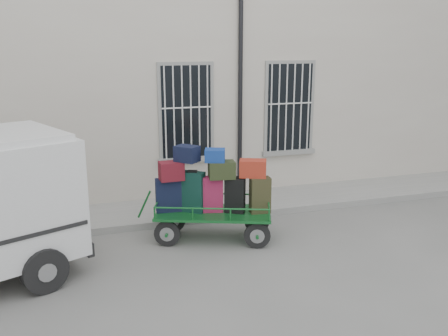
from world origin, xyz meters
TOP-DOWN VIEW (x-y plane):
  - ground at (0.00, 0.00)m, footprint 80.00×80.00m
  - building at (0.00, 5.50)m, footprint 24.00×5.15m
  - sidewalk at (0.00, 2.20)m, footprint 24.00×1.70m
  - luggage_cart at (-0.52, 0.44)m, footprint 2.70×1.77m

SIDE VIEW (x-z plane):
  - ground at x=0.00m, z-range 0.00..0.00m
  - sidewalk at x=0.00m, z-range 0.00..0.15m
  - luggage_cart at x=-0.52m, z-range 0.01..1.94m
  - building at x=0.00m, z-range 0.00..6.00m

